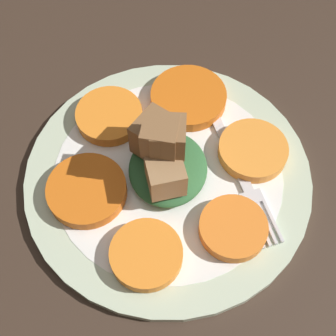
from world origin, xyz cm
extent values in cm
cube|color=#38281E|center=(0.00, 0.00, 1.00)|extent=(120.00, 120.00, 2.00)
cylinder|color=beige|center=(0.00, 0.00, 2.50)|extent=(30.58, 30.58, 1.00)
cylinder|color=white|center=(0.00, 0.00, 2.55)|extent=(24.47, 24.47, 1.00)
cylinder|color=orange|center=(-9.50, 1.11, 3.78)|extent=(7.04, 7.04, 1.37)
cylinder|color=orange|center=(-5.92, -7.04, 3.78)|extent=(6.77, 6.77, 1.37)
cylinder|color=orange|center=(3.33, -8.86, 3.78)|extent=(7.48, 7.48, 1.37)
cylinder|color=orange|center=(9.78, -1.36, 3.78)|extent=(8.76, 8.76, 1.37)
cylinder|color=orange|center=(6.26, 7.30, 3.78)|extent=(7.52, 7.52, 1.37)
cylinder|color=orange|center=(-3.30, 8.03, 3.78)|extent=(8.23, 8.23, 1.37)
ellipsoid|color=#2D6033|center=(0.00, 0.00, 4.06)|extent=(9.17, 8.26, 1.92)
cube|color=brown|center=(1.83, 1.33, 7.07)|extent=(5.59, 5.59, 4.09)
cube|color=#9E754C|center=(-2.35, -0.44, 6.79)|extent=(4.49, 4.49, 3.54)
cube|color=brown|center=(0.00, 0.28, 9.98)|extent=(3.48, 3.48, 3.31)
cube|color=brown|center=(0.14, 0.72, 10.04)|extent=(3.58, 3.58, 3.35)
cube|color=silver|center=(3.94, -6.18, 3.30)|extent=(11.33, 5.81, 0.40)
cube|color=silver|center=(-2.16, -8.88, 3.30)|extent=(2.25, 2.70, 0.40)
cube|color=silver|center=(-4.56, -11.03, 3.30)|extent=(4.41, 2.18, 0.40)
cube|color=silver|center=(-4.83, -10.42, 3.30)|extent=(4.41, 2.18, 0.40)
cube|color=silver|center=(-5.10, -9.81, 3.30)|extent=(4.41, 2.18, 0.40)
cube|color=silver|center=(-5.37, -9.20, 3.30)|extent=(4.41, 2.18, 0.40)
camera|label=1|loc=(-24.23, -2.51, 46.47)|focal=50.00mm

